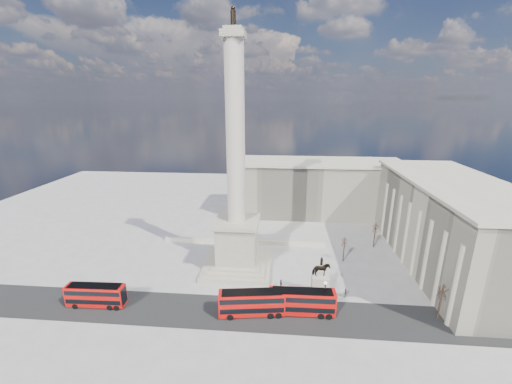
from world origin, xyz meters
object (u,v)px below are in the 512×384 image
object	(u,v)px
pedestrian_crossing	(281,284)
red_bus_c	(302,302)
red_bus_a	(96,295)
victorian_lamp	(325,295)
nelsons_column	(237,210)
red_bus_d	(496,312)
pedestrian_standing	(345,293)
equestrian_statue	(320,283)
pedestrian_walking	(300,296)
red_bus_b	(252,303)

from	to	relation	value
pedestrian_crossing	red_bus_c	bearing A→B (deg)	-175.23
red_bus_a	victorian_lamp	world-z (taller)	victorian_lamp
nelsons_column	red_bus_c	bearing A→B (deg)	-47.99
red_bus_d	pedestrian_standing	bearing A→B (deg)	159.96
equestrian_statue	pedestrian_standing	size ratio (longest dim) A/B	4.75
red_bus_c	pedestrian_standing	xyz separation A→B (m)	(8.09, 5.31, -1.49)
pedestrian_walking	red_bus_c	bearing A→B (deg)	-121.98
red_bus_c	pedestrian_walking	distance (m)	4.05
pedestrian_crossing	red_bus_b	bearing A→B (deg)	128.82
pedestrian_walking	pedestrian_crossing	bearing A→B (deg)	100.73
red_bus_c	red_bus_d	xyz separation A→B (m)	(30.32, -0.20, 0.08)
pedestrian_standing	pedestrian_crossing	distance (m)	11.82
victorian_lamp	equestrian_statue	world-z (taller)	equestrian_statue
nelsons_column	pedestrian_crossing	world-z (taller)	nelsons_column
pedestrian_crossing	pedestrian_standing	bearing A→B (deg)	-120.95
red_bus_b	red_bus_a	bearing A→B (deg)	172.12
red_bus_d	pedestrian_crossing	bearing A→B (deg)	161.41
red_bus_d	nelsons_column	bearing A→B (deg)	155.32
pedestrian_walking	pedestrian_crossing	world-z (taller)	pedestrian_walking
pedestrian_standing	red_bus_a	bearing A→B (deg)	-3.56
red_bus_b	equestrian_statue	world-z (taller)	equestrian_statue
equestrian_statue	red_bus_c	bearing A→B (deg)	-124.12
equestrian_statue	pedestrian_walking	distance (m)	4.25
red_bus_a	pedestrian_crossing	world-z (taller)	red_bus_a
victorian_lamp	pedestrian_crossing	distance (m)	10.48
red_bus_d	equestrian_statue	size ratio (longest dim) A/B	1.45
red_bus_a	red_bus_b	xyz separation A→B (m)	(27.15, -0.08, 0.19)
red_bus_c	red_bus_b	bearing A→B (deg)	-174.43
equestrian_statue	red_bus_b	bearing A→B (deg)	-152.78
equestrian_statue	pedestrian_standing	world-z (taller)	equestrian_statue
red_bus_b	red_bus_c	size ratio (longest dim) A/B	1.01
pedestrian_walking	pedestrian_standing	distance (m)	8.35
victorian_lamp	pedestrian_crossing	world-z (taller)	victorian_lamp
red_bus_a	red_bus_d	xyz separation A→B (m)	(65.78, 0.67, 0.28)
nelsons_column	red_bus_a	size ratio (longest dim) A/B	4.95
victorian_lamp	nelsons_column	bearing A→B (deg)	139.42
victorian_lamp	pedestrian_crossing	size ratio (longest dim) A/B	3.60
red_bus_c	victorian_lamp	size ratio (longest dim) A/B	1.76
nelsons_column	red_bus_b	size ratio (longest dim) A/B	4.49
red_bus_d	red_bus_b	bearing A→B (deg)	174.99
pedestrian_walking	pedestrian_crossing	xyz separation A→B (m)	(-3.45, 3.52, -0.00)
pedestrian_standing	equestrian_statue	bearing A→B (deg)	-9.07
nelsons_column	red_bus_c	xyz separation A→B (m)	(12.89, -14.31, -10.59)
nelsons_column	victorian_lamp	bearing A→B (deg)	-40.58
pedestrian_standing	pedestrian_crossing	xyz separation A→B (m)	(-11.66, 1.98, 0.03)
nelsons_column	pedestrian_standing	world-z (taller)	nelsons_column
red_bus_d	victorian_lamp	size ratio (longest dim) A/B	1.85
pedestrian_crossing	equestrian_statue	bearing A→B (deg)	-128.61
red_bus_d	equestrian_statue	xyz separation A→B (m)	(-26.86, 5.30, 0.35)
pedestrian_standing	red_bus_b	bearing A→B (deg)	9.26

